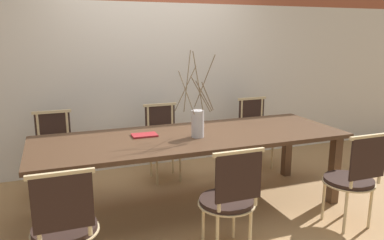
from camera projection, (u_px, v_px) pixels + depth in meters
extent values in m
plane|color=#A87F51|center=(192.00, 207.00, 3.80)|extent=(16.00, 16.00, 0.00)
cube|color=silver|center=(154.00, 86.00, 4.86)|extent=(12.00, 0.06, 2.10)
cube|color=#4C3321|center=(192.00, 137.00, 3.64)|extent=(3.02, 1.04, 0.04)
cube|color=#4C3321|center=(40.00, 215.00, 2.87)|extent=(0.09, 0.09, 0.72)
cube|color=#4C3321|center=(334.00, 170.00, 3.83)|extent=(0.09, 0.09, 0.72)
cube|color=#4C3321|center=(42.00, 177.00, 3.62)|extent=(0.09, 0.09, 0.72)
cube|color=#4C3321|center=(287.00, 147.00, 4.58)|extent=(0.09, 0.09, 0.72)
cylinder|color=black|center=(65.00, 228.00, 2.54)|extent=(0.43, 0.43, 0.04)
cylinder|color=beige|center=(65.00, 231.00, 2.54)|extent=(0.46, 0.46, 0.01)
cylinder|color=beige|center=(37.00, 210.00, 2.26)|extent=(0.03, 0.03, 0.45)
cylinder|color=beige|center=(88.00, 202.00, 2.37)|extent=(0.03, 0.03, 0.45)
cube|color=black|center=(63.00, 203.00, 2.31)|extent=(0.37, 0.02, 0.36)
cube|color=beige|center=(60.00, 174.00, 2.27)|extent=(0.41, 0.03, 0.03)
cylinder|color=black|center=(227.00, 201.00, 2.96)|extent=(0.43, 0.43, 0.04)
cylinder|color=beige|center=(227.00, 203.00, 2.96)|extent=(0.46, 0.46, 0.01)
cylinder|color=beige|center=(203.00, 221.00, 3.09)|extent=(0.03, 0.03, 0.41)
cylinder|color=beige|center=(234.00, 216.00, 3.18)|extent=(0.03, 0.03, 0.41)
cylinder|color=beige|center=(217.00, 238.00, 2.83)|extent=(0.03, 0.03, 0.41)
cylinder|color=beige|center=(250.00, 232.00, 2.93)|extent=(0.03, 0.03, 0.41)
cylinder|color=beige|center=(219.00, 183.00, 2.68)|extent=(0.03, 0.03, 0.45)
cylinder|color=beige|center=(256.00, 177.00, 2.79)|extent=(0.03, 0.03, 0.45)
cube|color=black|center=(239.00, 177.00, 2.72)|extent=(0.37, 0.02, 0.36)
cube|color=beige|center=(239.00, 152.00, 2.69)|extent=(0.41, 0.03, 0.03)
cylinder|color=black|center=(349.00, 180.00, 3.37)|extent=(0.43, 0.43, 0.04)
cylinder|color=beige|center=(348.00, 182.00, 3.38)|extent=(0.46, 0.46, 0.01)
cylinder|color=beige|center=(324.00, 199.00, 3.50)|extent=(0.03, 0.03, 0.41)
cylinder|color=beige|center=(347.00, 195.00, 3.60)|extent=(0.03, 0.03, 0.41)
cylinder|color=beige|center=(345.00, 212.00, 3.25)|extent=(0.03, 0.03, 0.41)
cylinder|color=beige|center=(370.00, 207.00, 3.34)|extent=(0.03, 0.03, 0.41)
cylinder|color=beige|center=(353.00, 163.00, 3.10)|extent=(0.03, 0.03, 0.45)
cylinder|color=beige|center=(381.00, 159.00, 3.20)|extent=(0.03, 0.03, 0.45)
cube|color=black|center=(368.00, 158.00, 3.14)|extent=(0.37, 0.02, 0.36)
cube|color=beige|center=(370.00, 137.00, 3.10)|extent=(0.41, 0.03, 0.03)
cylinder|color=black|center=(55.00, 157.00, 4.02)|extent=(0.43, 0.43, 0.04)
cylinder|color=beige|center=(55.00, 159.00, 4.03)|extent=(0.46, 0.46, 0.01)
cylinder|color=beige|center=(71.00, 179.00, 3.99)|extent=(0.03, 0.03, 0.41)
cylinder|color=beige|center=(43.00, 182.00, 3.90)|extent=(0.03, 0.03, 0.41)
cylinder|color=beige|center=(70.00, 170.00, 4.25)|extent=(0.03, 0.03, 0.41)
cylinder|color=beige|center=(43.00, 173.00, 4.15)|extent=(0.03, 0.03, 0.41)
cylinder|color=beige|center=(68.00, 129.00, 4.19)|extent=(0.03, 0.03, 0.45)
cylinder|color=beige|center=(38.00, 132.00, 4.08)|extent=(0.03, 0.03, 0.45)
cube|color=black|center=(53.00, 129.00, 4.14)|extent=(0.37, 0.02, 0.36)
cube|color=beige|center=(52.00, 112.00, 4.09)|extent=(0.41, 0.03, 0.03)
cylinder|color=black|center=(165.00, 145.00, 4.44)|extent=(0.43, 0.43, 0.04)
cylinder|color=beige|center=(165.00, 147.00, 4.45)|extent=(0.46, 0.46, 0.01)
cylinder|color=beige|center=(180.00, 165.00, 4.41)|extent=(0.03, 0.03, 0.41)
cylinder|color=beige|center=(157.00, 168.00, 4.32)|extent=(0.03, 0.03, 0.41)
cylinder|color=beige|center=(173.00, 158.00, 4.67)|extent=(0.03, 0.03, 0.41)
cylinder|color=beige|center=(151.00, 160.00, 4.57)|extent=(0.03, 0.03, 0.41)
cylinder|color=beige|center=(172.00, 121.00, 4.61)|extent=(0.03, 0.03, 0.45)
cylinder|color=beige|center=(148.00, 123.00, 4.51)|extent=(0.03, 0.03, 0.45)
cube|color=black|center=(160.00, 120.00, 4.56)|extent=(0.37, 0.02, 0.36)
cube|color=beige|center=(160.00, 105.00, 4.51)|extent=(0.41, 0.03, 0.03)
cylinder|color=black|center=(258.00, 135.00, 4.88)|extent=(0.43, 0.43, 0.04)
cylinder|color=beige|center=(258.00, 137.00, 4.88)|extent=(0.46, 0.46, 0.01)
cylinder|color=beige|center=(272.00, 153.00, 4.85)|extent=(0.03, 0.03, 0.41)
cylinder|color=beige|center=(253.00, 156.00, 4.75)|extent=(0.03, 0.03, 0.41)
cylinder|color=beige|center=(261.00, 147.00, 5.11)|extent=(0.03, 0.03, 0.41)
cylinder|color=beige|center=(243.00, 150.00, 5.01)|extent=(0.03, 0.03, 0.41)
cylinder|color=beige|center=(261.00, 113.00, 5.04)|extent=(0.03, 0.03, 0.45)
cylinder|color=beige|center=(241.00, 115.00, 4.94)|extent=(0.03, 0.03, 0.45)
cube|color=black|center=(251.00, 112.00, 4.99)|extent=(0.37, 0.02, 0.36)
cube|color=beige|center=(252.00, 99.00, 4.94)|extent=(0.41, 0.03, 0.03)
cylinder|color=silver|center=(198.00, 124.00, 3.54)|extent=(0.12, 0.12, 0.26)
cylinder|color=brown|center=(208.00, 96.00, 3.42)|extent=(0.18, 0.14, 0.29)
cylinder|color=brown|center=(187.00, 81.00, 3.48)|extent=(0.14, 0.17, 0.56)
cylinder|color=brown|center=(204.00, 96.00, 3.40)|extent=(0.19, 0.06, 0.30)
cylinder|color=brown|center=(186.00, 88.00, 3.56)|extent=(0.27, 0.15, 0.40)
cylinder|color=brown|center=(204.00, 82.00, 3.55)|extent=(0.14, 0.20, 0.52)
cylinder|color=brown|center=(201.00, 95.00, 3.39)|extent=(0.19, 0.02, 0.33)
cylinder|color=brown|center=(201.00, 96.00, 3.40)|extent=(0.18, 0.01, 0.31)
cylinder|color=brown|center=(198.00, 82.00, 3.40)|extent=(0.10, 0.04, 0.55)
cylinder|color=brown|center=(186.00, 92.00, 3.40)|extent=(0.07, 0.26, 0.37)
cube|color=maroon|center=(144.00, 135.00, 3.60)|extent=(0.24, 0.16, 0.02)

